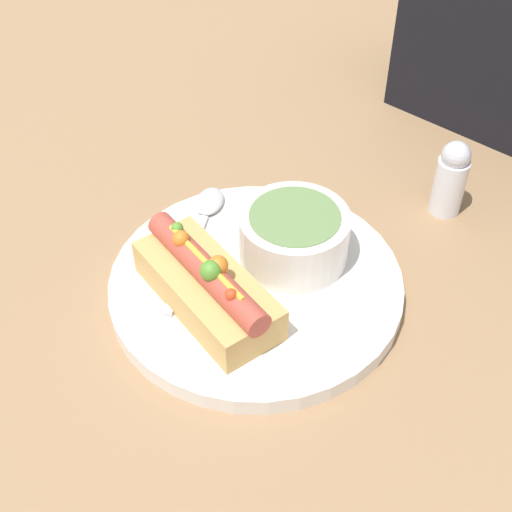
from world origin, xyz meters
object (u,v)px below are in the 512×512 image
hot_dog (207,285)px  salt_shaker (451,178)px  spoon (204,217)px  soup_bowl (294,234)px

hot_dog → salt_shaker: (0.08, 0.26, 0.00)m
spoon → salt_shaker: (0.16, 0.19, 0.02)m
hot_dog → salt_shaker: salt_shaker is taller
soup_bowl → salt_shaker: (0.06, 0.17, -0.00)m
hot_dog → salt_shaker: size_ratio=1.87×
spoon → salt_shaker: salt_shaker is taller
spoon → soup_bowl: bearing=-109.3°
soup_bowl → salt_shaker: 0.18m
soup_bowl → spoon: soup_bowl is taller
hot_dog → spoon: bearing=148.4°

